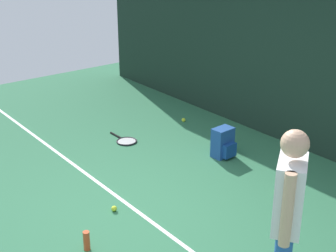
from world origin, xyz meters
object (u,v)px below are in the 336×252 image
tennis_ball_near_player (114,209)px  tennis_ball_mid_court (278,191)px  tennis_player (287,215)px  tennis_ball_by_fence (184,120)px  tennis_racket (126,141)px  backpack (223,143)px  water_bottle (87,241)px

tennis_ball_near_player → tennis_ball_mid_court: 2.06m
tennis_player → tennis_ball_mid_court: bearing=5.2°
tennis_ball_by_fence → tennis_racket: bearing=-86.2°
backpack → tennis_ball_by_fence: size_ratio=6.67×
tennis_ball_by_fence → tennis_ball_mid_court: size_ratio=1.00×
tennis_player → tennis_ball_near_player: (-2.25, -0.25, -0.93)m
tennis_player → backpack: bearing=19.9°
tennis_ball_mid_court → tennis_player: bearing=-50.0°
tennis_racket → tennis_ball_by_fence: 1.25m
tennis_racket → backpack: backpack is taller
tennis_racket → tennis_player: bearing=-15.6°
backpack → tennis_ball_near_player: backpack is taller
water_bottle → tennis_player: bearing=26.0°
tennis_racket → backpack: size_ratio=1.40×
tennis_ball_near_player → water_bottle: (0.46, -0.62, 0.07)m
tennis_ball_near_player → water_bottle: water_bottle is taller
tennis_ball_near_player → tennis_racket: bearing=142.5°
tennis_ball_near_player → tennis_ball_by_fence: size_ratio=1.00×
tennis_player → tennis_ball_near_player: bearing=61.6°
backpack → tennis_ball_mid_court: size_ratio=6.67×
tennis_player → water_bottle: 2.17m
backpack → tennis_ball_by_fence: 1.49m
tennis_racket → tennis_ball_near_player: (1.61, -1.24, 0.02)m
tennis_racket → water_bottle: bearing=-43.2°
tennis_racket → backpack: 1.57m
tennis_ball_near_player → tennis_ball_by_fence: same height
tennis_ball_by_fence → water_bottle: size_ratio=0.31×
backpack → water_bottle: 2.77m
backpack → tennis_ball_near_player: bearing=-174.9°
tennis_ball_mid_court → tennis_ball_near_player: bearing=-116.3°
tennis_ball_mid_court → tennis_ball_by_fence: bearing=166.2°
backpack → tennis_ball_near_player: (0.28, -2.05, -0.18)m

